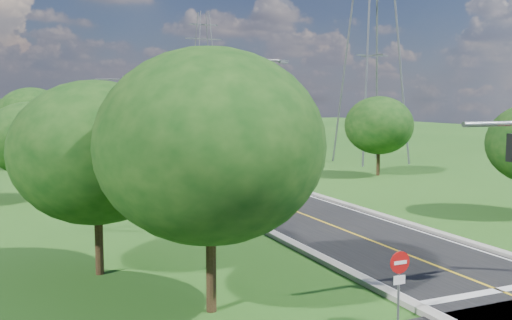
{
  "coord_description": "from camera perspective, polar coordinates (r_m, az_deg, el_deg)",
  "views": [
    {
      "loc": [
        -17.3,
        -16.54,
        7.48
      ],
      "look_at": [
        -0.57,
        22.12,
        3.0
      ],
      "focal_mm": 40.0,
      "sensor_mm": 36.0,
      "label": 1
    }
  ],
  "objects": [
    {
      "name": "tree_rf",
      "position": [
        141.06,
        -8.93,
        4.84
      ],
      "size": [
        6.3,
        6.3,
        7.33
      ],
      "color": "black",
      "rests_on": "ground"
    },
    {
      "name": "tree_le",
      "position": [
        114.62,
        -22.05,
        4.05
      ],
      "size": [
        5.88,
        5.88,
        6.84
      ],
      "color": "black",
      "rests_on": "ground"
    },
    {
      "name": "bus_inbound",
      "position": [
        50.89,
        -4.91,
        -0.79
      ],
      "size": [
        2.76,
        9.88,
        2.72
      ],
      "primitive_type": "imported",
      "rotation": [
        0.0,
        0.0,
        0.05
      ],
      "color": "silver",
      "rests_on": "road"
    },
    {
      "name": "overpass",
      "position": [
        157.58,
        -17.13,
        3.96
      ],
      "size": [
        30.0,
        3.0,
        3.2
      ],
      "color": "gray",
      "rests_on": "ground"
    },
    {
      "name": "tree_re",
      "position": [
        120.85,
        -8.16,
        4.37
      ],
      "size": [
        5.46,
        5.46,
        6.35
      ],
      "color": "black",
      "rests_on": "ground"
    },
    {
      "name": "curb_right",
      "position": [
        85.63,
        -8.74,
        1.06
      ],
      "size": [
        0.5,
        150.0,
        0.22
      ],
      "primitive_type": "cube",
      "color": "gray",
      "rests_on": "ground"
    },
    {
      "name": "tree_lb",
      "position": [
        44.65,
        -21.69,
        2.0
      ],
      "size": [
        6.3,
        6.3,
        7.33
      ],
      "color": "black",
      "rests_on": "ground"
    },
    {
      "name": "ground",
      "position": [
        78.83,
        -10.61,
        0.52
      ],
      "size": [
        260.0,
        260.0,
        0.0
      ],
      "primitive_type": "plane",
      "color": "#1C4A15",
      "rests_on": "ground"
    },
    {
      "name": "curb_left",
      "position": [
        83.89,
        -14.36,
        0.84
      ],
      "size": [
        0.5,
        150.0,
        0.22
      ],
      "primitive_type": "cube",
      "color": "gray",
      "rests_on": "ground"
    },
    {
      "name": "speed_limit_sign",
      "position": [
        59.28,
        -0.97,
        0.38
      ],
      "size": [
        0.55,
        0.09,
        2.4
      ],
      "color": "slate",
      "rests_on": "ground"
    },
    {
      "name": "tree_rc",
      "position": [
        75.84,
        1.84,
        3.69
      ],
      "size": [
        5.88,
        5.88,
        6.84
      ],
      "color": "black",
      "rests_on": "ground"
    },
    {
      "name": "tree_rd",
      "position": [
        98.72,
        -3.07,
        4.77
      ],
      "size": [
        7.14,
        7.14,
        8.3
      ],
      "color": "black",
      "rests_on": "ground"
    },
    {
      "name": "road",
      "position": [
        84.67,
        -11.52,
        0.9
      ],
      "size": [
        8.0,
        150.0,
        0.06
      ],
      "primitive_type": "cube",
      "color": "black",
      "rests_on": "ground"
    },
    {
      "name": "tree_la",
      "position": [
        24.86,
        -15.67,
        0.74
      ],
      "size": [
        7.14,
        7.14,
        8.3
      ],
      "color": "black",
      "rests_on": "ground"
    },
    {
      "name": "tree_lf",
      "position": [
        19.65,
        -4.61,
        1.4
      ],
      "size": [
        7.98,
        7.98,
        9.28
      ],
      "color": "black",
      "rests_on": "ground"
    },
    {
      "name": "tree_ld",
      "position": [
        90.58,
        -23.26,
        3.98
      ],
      "size": [
        6.72,
        6.72,
        7.82
      ],
      "color": "black",
      "rests_on": "ground"
    },
    {
      "name": "streetlight_mid_left",
      "position": [
        62.59,
        -13.03,
        4.51
      ],
      "size": [
        5.9,
        0.25,
        10.0
      ],
      "color": "slate",
      "rests_on": "ground"
    },
    {
      "name": "tree_lc",
      "position": [
        66.61,
        -21.46,
        4.01
      ],
      "size": [
        7.56,
        7.56,
        8.79
      ],
      "color": "black",
      "rests_on": "ground"
    },
    {
      "name": "streetlight_near_left",
      "position": [
        30.74,
        -1.8,
        3.21
      ],
      "size": [
        5.9,
        0.25,
        10.0
      ],
      "color": "slate",
      "rests_on": "ground"
    },
    {
      "name": "tree_rb",
      "position": [
        57.29,
        12.19,
        3.41
      ],
      "size": [
        6.72,
        6.72,
        7.82
      ],
      "color": "black",
      "rests_on": "ground"
    },
    {
      "name": "power_tower_near",
      "position": [
        69.17,
        11.58,
        11.36
      ],
      "size": [
        9.0,
        6.4,
        28.0
      ],
      "color": "slate",
      "rests_on": "ground"
    },
    {
      "name": "bus_outbound",
      "position": [
        67.84,
        -7.0,
        0.98
      ],
      "size": [
        3.4,
        10.62,
        2.91
      ],
      "primitive_type": "imported",
      "rotation": [
        0.0,
        0.0,
        3.05
      ],
      "color": "silver",
      "rests_on": "road"
    },
    {
      "name": "do_not_enter_left",
      "position": [
        19.88,
        14.15,
        -10.8
      ],
      "size": [
        0.76,
        0.11,
        2.5
      ],
      "color": "slate",
      "rests_on": "ground"
    },
    {
      "name": "power_tower_far",
      "position": [
        138.64,
        -5.23,
        8.74
      ],
      "size": [
        9.0,
        6.4,
        28.0
      ],
      "color": "slate",
      "rests_on": "ground"
    },
    {
      "name": "streetlight_far_right",
      "position": [
        97.39,
        -9.59,
        5.08
      ],
      "size": [
        5.9,
        0.25,
        10.0
      ],
      "color": "slate",
      "rests_on": "ground"
    }
  ]
}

